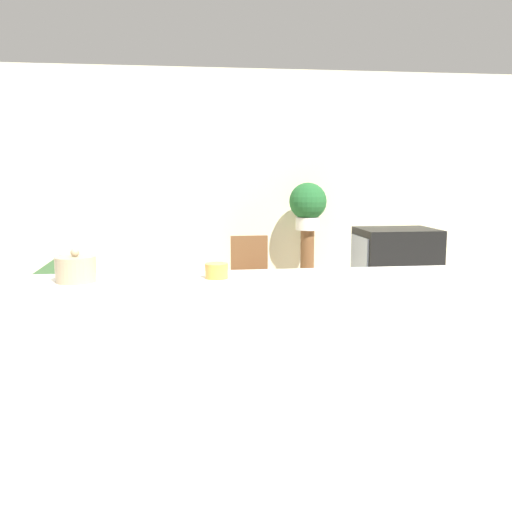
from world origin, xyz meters
The scene contains 11 objects.
ground_plane centered at (0.00, 0.00, 0.00)m, with size 14.00×14.00×0.00m, color beige.
wall_back centered at (0.00, 3.43, 1.35)m, with size 9.00×0.06×2.70m.
couch centered at (-0.81, 1.28, 0.29)m, with size 0.89×1.80×0.82m.
tv_stand centered at (1.78, 1.77, 0.25)m, with size 0.72×0.58×0.49m.
television centered at (1.77, 1.77, 0.78)m, with size 0.68×0.55×0.57m.
wooden_chair centered at (0.59, 2.79, 0.49)m, with size 0.44×0.44×0.90m.
plant_stand centered at (1.26, 3.07, 0.47)m, with size 0.15×0.15×0.93m.
potted_plant centered at (1.26, 3.07, 1.22)m, with size 0.41×0.41×0.52m.
foreground_counter centered at (0.00, -0.41, 0.53)m, with size 2.58×0.44×1.06m.
decorative_bowl centered at (-0.62, -0.41, 1.12)m, with size 0.18×0.18×0.16m.
candle_jar centered at (0.03, -0.41, 1.10)m, with size 0.11×0.11×0.07m.
Camera 1 is at (-0.14, -3.06, 1.55)m, focal length 40.00 mm.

